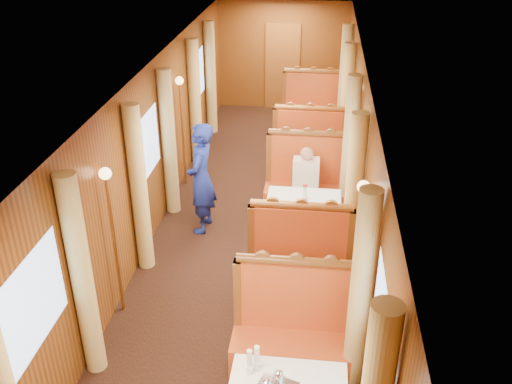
% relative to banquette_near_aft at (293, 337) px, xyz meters
% --- Properties ---
extents(floor, '(3.00, 12.00, 0.01)m').
position_rel_banquette_near_aft_xyz_m(floor, '(-0.75, 2.49, -0.42)').
color(floor, black).
rests_on(floor, ground).
extents(ceiling, '(3.00, 12.00, 0.01)m').
position_rel_banquette_near_aft_xyz_m(ceiling, '(-0.75, 2.49, 2.08)').
color(ceiling, silver).
rests_on(ceiling, wall_left).
extents(wall_far, '(3.00, 0.01, 2.50)m').
position_rel_banquette_near_aft_xyz_m(wall_far, '(-0.75, 8.49, 0.83)').
color(wall_far, brown).
rests_on(wall_far, floor).
extents(wall_left, '(0.01, 12.00, 2.50)m').
position_rel_banquette_near_aft_xyz_m(wall_left, '(-2.25, 2.49, 0.83)').
color(wall_left, brown).
rests_on(wall_left, floor).
extents(wall_right, '(0.01, 12.00, 2.50)m').
position_rel_banquette_near_aft_xyz_m(wall_right, '(0.75, 2.49, 0.83)').
color(wall_right, brown).
rests_on(wall_right, floor).
extents(doorway_far, '(0.80, 0.04, 2.00)m').
position_rel_banquette_near_aft_xyz_m(doorway_far, '(-0.75, 8.46, 0.58)').
color(doorway_far, brown).
rests_on(doorway_far, floor).
extents(banquette_near_aft, '(1.30, 0.55, 1.34)m').
position_rel_banquette_near_aft_xyz_m(banquette_near_aft, '(0.00, 0.00, 0.00)').
color(banquette_near_aft, '#B42A14').
rests_on(banquette_near_aft, floor).
extents(table_mid, '(1.05, 0.72, 0.75)m').
position_rel_banquette_near_aft_xyz_m(table_mid, '(0.00, 2.49, -0.05)').
color(table_mid, white).
rests_on(table_mid, floor).
extents(banquette_mid_fwd, '(1.30, 0.55, 1.34)m').
position_rel_banquette_near_aft_xyz_m(banquette_mid_fwd, '(0.00, 1.47, 0.00)').
color(banquette_mid_fwd, '#B42A14').
rests_on(banquette_mid_fwd, floor).
extents(banquette_mid_aft, '(1.30, 0.55, 1.34)m').
position_rel_banquette_near_aft_xyz_m(banquette_mid_aft, '(0.00, 3.50, 0.00)').
color(banquette_mid_aft, '#B42A14').
rests_on(banquette_mid_aft, floor).
extents(table_far, '(1.05, 0.72, 0.75)m').
position_rel_banquette_near_aft_xyz_m(table_far, '(0.00, 5.99, -0.05)').
color(table_far, white).
rests_on(table_far, floor).
extents(banquette_far_fwd, '(1.30, 0.55, 1.34)m').
position_rel_banquette_near_aft_xyz_m(banquette_far_fwd, '(0.00, 4.97, 0.00)').
color(banquette_far_fwd, '#B42A14').
rests_on(banquette_far_fwd, floor).
extents(banquette_far_aft, '(1.30, 0.55, 1.34)m').
position_rel_banquette_near_aft_xyz_m(banquette_far_aft, '(0.00, 7.00, 0.00)').
color(banquette_far_aft, '#B42A14').
rests_on(banquette_far_aft, floor).
extents(teapot_back, '(0.18, 0.16, 0.12)m').
position_rel_banquette_near_aft_xyz_m(teapot_back, '(-0.09, -0.99, 0.39)').
color(teapot_back, silver).
rests_on(teapot_back, tea_tray).
extents(cup_inboard, '(0.08, 0.08, 0.26)m').
position_rel_banquette_near_aft_xyz_m(cup_inboard, '(-0.36, -0.88, 0.43)').
color(cup_inboard, white).
rests_on(cup_inboard, table_near).
extents(cup_outboard, '(0.08, 0.08, 0.26)m').
position_rel_banquette_near_aft_xyz_m(cup_outboard, '(-0.30, -0.82, 0.43)').
color(cup_outboard, white).
rests_on(cup_outboard, table_near).
extents(rose_vase_mid, '(0.06, 0.06, 0.36)m').
position_rel_banquette_near_aft_xyz_m(rose_vase_mid, '(0.01, 2.46, 0.50)').
color(rose_vase_mid, silver).
rests_on(rose_vase_mid, table_mid).
extents(rose_vase_far, '(0.06, 0.06, 0.36)m').
position_rel_banquette_near_aft_xyz_m(rose_vase_far, '(-0.03, 6.01, 0.50)').
color(rose_vase_far, silver).
rests_on(rose_vase_far, table_far).
extents(window_left_near, '(0.01, 1.20, 0.90)m').
position_rel_banquette_near_aft_xyz_m(window_left_near, '(-2.24, -1.01, 1.03)').
color(window_left_near, '#8EADD6').
rests_on(window_left_near, wall_left).
extents(curtain_left_near_b, '(0.22, 0.22, 2.35)m').
position_rel_banquette_near_aft_xyz_m(curtain_left_near_b, '(-2.13, -0.23, 0.75)').
color(curtain_left_near_b, '#DBC270').
rests_on(curtain_left_near_b, floor).
extents(window_right_near, '(0.01, 1.20, 0.90)m').
position_rel_banquette_near_aft_xyz_m(window_right_near, '(0.74, -1.01, 1.03)').
color(window_right_near, '#8EADD6').
rests_on(window_right_near, wall_right).
extents(curtain_right_near_b, '(0.22, 0.22, 2.35)m').
position_rel_banquette_near_aft_xyz_m(curtain_right_near_b, '(0.63, -0.23, 0.75)').
color(curtain_right_near_b, '#DBC270').
rests_on(curtain_right_near_b, floor).
extents(window_left_mid, '(0.01, 1.20, 0.90)m').
position_rel_banquette_near_aft_xyz_m(window_left_mid, '(-2.24, 2.49, 1.03)').
color(window_left_mid, '#8EADD6').
rests_on(window_left_mid, wall_left).
extents(curtain_left_mid_a, '(0.22, 0.22, 2.35)m').
position_rel_banquette_near_aft_xyz_m(curtain_left_mid_a, '(-2.13, 1.71, 0.75)').
color(curtain_left_mid_a, '#DBC270').
rests_on(curtain_left_mid_a, floor).
extents(curtain_left_mid_b, '(0.22, 0.22, 2.35)m').
position_rel_banquette_near_aft_xyz_m(curtain_left_mid_b, '(-2.13, 3.27, 0.75)').
color(curtain_left_mid_b, '#DBC270').
rests_on(curtain_left_mid_b, floor).
extents(window_right_mid, '(0.01, 1.20, 0.90)m').
position_rel_banquette_near_aft_xyz_m(window_right_mid, '(0.74, 2.49, 1.03)').
color(window_right_mid, '#8EADD6').
rests_on(window_right_mid, wall_right).
extents(curtain_right_mid_a, '(0.22, 0.22, 2.35)m').
position_rel_banquette_near_aft_xyz_m(curtain_right_mid_a, '(0.63, 1.71, 0.75)').
color(curtain_right_mid_a, '#DBC270').
rests_on(curtain_right_mid_a, floor).
extents(curtain_right_mid_b, '(0.22, 0.22, 2.35)m').
position_rel_banquette_near_aft_xyz_m(curtain_right_mid_b, '(0.63, 3.27, 0.75)').
color(curtain_right_mid_b, '#DBC270').
rests_on(curtain_right_mid_b, floor).
extents(window_left_far, '(0.01, 1.20, 0.90)m').
position_rel_banquette_near_aft_xyz_m(window_left_far, '(-2.24, 5.99, 1.03)').
color(window_left_far, '#8EADD6').
rests_on(window_left_far, wall_left).
extents(curtain_left_far_a, '(0.22, 0.22, 2.35)m').
position_rel_banquette_near_aft_xyz_m(curtain_left_far_a, '(-2.13, 5.21, 0.75)').
color(curtain_left_far_a, '#DBC270').
rests_on(curtain_left_far_a, floor).
extents(curtain_left_far_b, '(0.22, 0.22, 2.35)m').
position_rel_banquette_near_aft_xyz_m(curtain_left_far_b, '(-2.13, 6.77, 0.75)').
color(curtain_left_far_b, '#DBC270').
rests_on(curtain_left_far_b, floor).
extents(window_right_far, '(0.01, 1.20, 0.90)m').
position_rel_banquette_near_aft_xyz_m(window_right_far, '(0.74, 5.99, 1.03)').
color(window_right_far, '#8EADD6').
rests_on(window_right_far, wall_right).
extents(curtain_right_far_a, '(0.22, 0.22, 2.35)m').
position_rel_banquette_near_aft_xyz_m(curtain_right_far_a, '(0.63, 5.21, 0.75)').
color(curtain_right_far_a, '#DBC270').
rests_on(curtain_right_far_a, floor).
extents(curtain_right_far_b, '(0.22, 0.22, 2.35)m').
position_rel_banquette_near_aft_xyz_m(curtain_right_far_b, '(0.63, 6.77, 0.75)').
color(curtain_right_far_b, '#DBC270').
rests_on(curtain_right_far_b, floor).
extents(sconce_left_fore, '(0.14, 0.14, 1.95)m').
position_rel_banquette_near_aft_xyz_m(sconce_left_fore, '(-2.15, 0.74, 0.96)').
color(sconce_left_fore, '#BF8C3F').
rests_on(sconce_left_fore, floor).
extents(sconce_right_fore, '(0.14, 0.14, 1.95)m').
position_rel_banquette_near_aft_xyz_m(sconce_right_fore, '(0.65, 0.74, 0.96)').
color(sconce_right_fore, '#BF8C3F').
rests_on(sconce_right_fore, floor).
extents(sconce_left_aft, '(0.14, 0.14, 1.95)m').
position_rel_banquette_near_aft_xyz_m(sconce_left_aft, '(-2.15, 4.24, 0.96)').
color(sconce_left_aft, '#BF8C3F').
rests_on(sconce_left_aft, floor).
extents(sconce_right_aft, '(0.14, 0.14, 1.95)m').
position_rel_banquette_near_aft_xyz_m(sconce_right_aft, '(0.65, 4.24, 0.96)').
color(sconce_right_aft, '#BF8C3F').
rests_on(sconce_right_aft, floor).
extents(steward, '(0.45, 0.65, 1.72)m').
position_rel_banquette_near_aft_xyz_m(steward, '(-1.53, 2.75, 0.44)').
color(steward, navy).
rests_on(steward, floor).
extents(passenger, '(0.40, 0.44, 0.76)m').
position_rel_banquette_near_aft_xyz_m(passenger, '(-0.00, 3.23, 0.32)').
color(passenger, beige).
rests_on(passenger, banquette_mid_aft).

